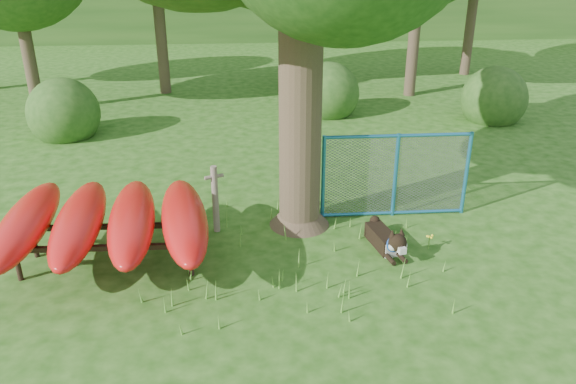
{
  "coord_description": "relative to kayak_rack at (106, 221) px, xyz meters",
  "views": [
    {
      "loc": [
        -0.46,
        -6.75,
        4.52
      ],
      "look_at": [
        0.2,
        1.2,
        1.0
      ],
      "focal_mm": 35.0,
      "sensor_mm": 36.0,
      "label": 1
    }
  ],
  "objects": [
    {
      "name": "shrub_left",
      "position": [
        -2.46,
        6.61,
        -0.77
      ],
      "size": [
        1.8,
        1.8,
        1.8
      ],
      "primitive_type": "sphere",
      "color": "#254D18",
      "rests_on": "ground"
    },
    {
      "name": "wildflower_clump",
      "position": [
        5.02,
        0.11,
        -0.56
      ],
      "size": [
        0.12,
        0.11,
        0.25
      ],
      "rotation": [
        0.0,
        0.0,
        -0.14
      ],
      "color": "#5D9C33",
      "rests_on": "ground"
    },
    {
      "name": "wooden_post",
      "position": [
        1.57,
        1.02,
        -0.13
      ],
      "size": [
        0.32,
        0.18,
        1.19
      ],
      "rotation": [
        0.0,
        0.0,
        0.39
      ],
      "color": "#6C5E51",
      "rests_on": "ground"
    },
    {
      "name": "shrub_mid",
      "position": [
        4.54,
        8.11,
        -0.77
      ],
      "size": [
        1.8,
        1.8,
        1.8
      ],
      "primitive_type": "sphere",
      "color": "#254D18",
      "rests_on": "ground"
    },
    {
      "name": "husky_dog",
      "position": [
        4.32,
        0.09,
        -0.57
      ],
      "size": [
        0.48,
        1.25,
        0.55
      ],
      "rotation": [
        0.0,
        0.0,
        0.2
      ],
      "color": "black",
      "rests_on": "ground"
    },
    {
      "name": "kayak_rack",
      "position": [
        0.0,
        0.0,
        0.0
      ],
      "size": [
        3.25,
        3.0,
        1.0
      ],
      "rotation": [
        0.0,
        0.0,
        -0.03
      ],
      "color": "black",
      "rests_on": "ground"
    },
    {
      "name": "shrub_right",
      "position": [
        9.04,
        7.11,
        -0.77
      ],
      "size": [
        1.8,
        1.8,
        1.8
      ],
      "primitive_type": "sphere",
      "color": "#254D18",
      "rests_on": "ground"
    },
    {
      "name": "ground",
      "position": [
        2.54,
        -0.89,
        -0.77
      ],
      "size": [
        80.0,
        80.0,
        0.0
      ],
      "primitive_type": "plane",
      "color": "#1D4B0F",
      "rests_on": "ground"
    },
    {
      "name": "fence_section",
      "position": [
        4.74,
        1.38,
        0.01
      ],
      "size": [
        2.65,
        0.08,
        2.58
      ],
      "rotation": [
        0.0,
        0.0,
        -0.0
      ],
      "color": "teal",
      "rests_on": "ground"
    }
  ]
}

